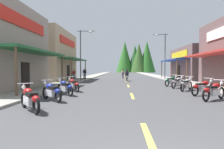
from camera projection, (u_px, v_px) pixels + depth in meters
The scene contains 22 objects.
ground at pixel (125, 78), 33.22m from camera, with size 10.81×92.25×0.10m, color #424244.
sidewalk_left at pixel (89, 77), 33.57m from camera, with size 2.59×92.25×0.12m, color gray.
sidewalk_right at pixel (162, 77), 32.87m from camera, with size 2.59×92.25×0.12m, color #9E9991.
centerline_dashes at pixel (125, 76), 37.66m from camera, with size 0.16×67.76×0.01m.
storefront_left_far at pixel (44, 56), 25.20m from camera, with size 8.47×9.38×6.73m.
storefront_right_far at pixel (201, 64), 27.21m from camera, with size 8.51×10.20×4.74m.
streetlamp_left at pixel (83, 48), 22.95m from camera, with size 2.19×0.30×6.44m.
streetlamp_right at pixel (163, 50), 26.98m from camera, with size 2.19×0.30×6.78m.
motorcycle_parked_right_1 at pixel (214, 91), 9.32m from camera, with size 1.78×1.36×1.04m.
motorcycle_parked_right_2 at pixel (203, 87), 11.05m from camera, with size 1.87×1.21×1.04m.
motorcycle_parked_right_3 at pixel (186, 84), 13.34m from camera, with size 1.44×1.71×1.04m.
motorcycle_parked_right_4 at pixel (178, 82), 15.14m from camera, with size 1.51×1.66×1.04m.
motorcycle_parked_right_5 at pixel (171, 81), 16.92m from camera, with size 1.62×1.55×1.04m.
motorcycle_parked_left_0 at pixel (30, 98), 6.92m from camera, with size 1.55×1.62×1.04m.
motorcycle_parked_left_1 at pixel (52, 91), 9.11m from camera, with size 1.59×1.58×1.04m.
motorcycle_parked_left_2 at pixel (65, 87), 11.10m from camera, with size 1.50×1.66×1.04m.
motorcycle_parked_left_3 at pixel (73, 84), 12.99m from camera, with size 1.32×1.80×1.04m.
rider_cruising_lead at pixel (127, 76), 23.63m from camera, with size 0.60×2.14×1.57m.
rider_cruising_trailing at pixel (123, 74), 31.09m from camera, with size 0.60×2.14×1.57m.
pedestrian_by_shop at pixel (85, 73), 26.12m from camera, with size 0.55×0.34×1.72m.
pedestrian_browsing at pixel (74, 74), 26.35m from camera, with size 0.45×0.43×1.55m.
treeline_backdrop at pixel (136, 57), 80.17m from camera, with size 17.13×10.05×13.81m.
Camera 1 is at (-0.63, -2.14, 1.61)m, focal length 29.26 mm.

